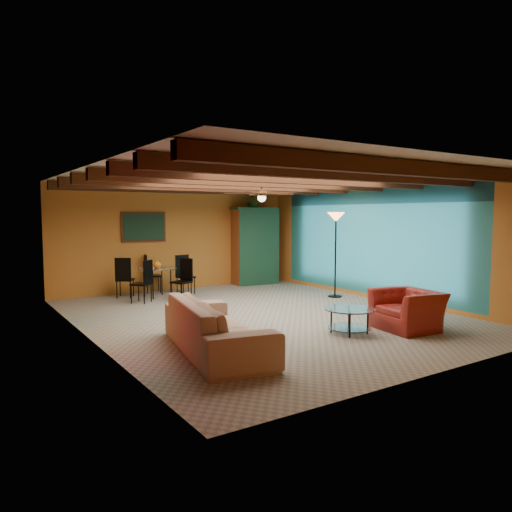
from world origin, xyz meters
TOP-DOWN VIEW (x-y plane):
  - room at (0.00, 0.11)m, footprint 6.52×8.01m
  - sofa at (-1.89, -1.66)m, footprint 1.47×2.68m
  - armchair at (1.47, -2.28)m, footprint 1.04×1.15m
  - coffee_table at (0.45, -1.94)m, footprint 0.87×0.87m
  - dining_table at (-0.90, 3.10)m, footprint 2.01×2.01m
  - armoire at (2.20, 3.70)m, footprint 1.25×0.71m
  - floor_lamp at (2.65, 0.81)m, footprint 0.44×0.44m
  - ceiling_fan at (0.00, 0.00)m, footprint 1.50×1.50m
  - painting at (-0.90, 3.96)m, footprint 1.05×0.03m
  - potted_plant at (2.20, 3.70)m, footprint 0.57×0.54m
  - vase at (-0.90, 3.10)m, footprint 0.24×0.24m

SIDE VIEW (x-z plane):
  - coffee_table at x=0.45m, z-range 0.00..0.43m
  - armchair at x=1.47m, z-range 0.00..0.67m
  - sofa at x=-1.89m, z-range 0.00..0.74m
  - dining_table at x=-0.90m, z-range 0.00..0.97m
  - floor_lamp at x=2.65m, z-range 0.00..2.02m
  - armoire at x=2.20m, z-range 0.00..2.09m
  - vase at x=-0.90m, z-range 0.97..1.16m
  - painting at x=-0.90m, z-range 1.32..1.97m
  - potted_plant at x=2.20m, z-range 2.09..2.60m
  - ceiling_fan at x=0.00m, z-range 2.14..2.58m
  - room at x=0.00m, z-range 1.01..3.72m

